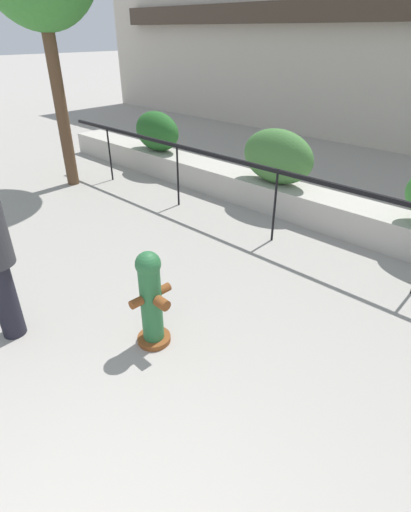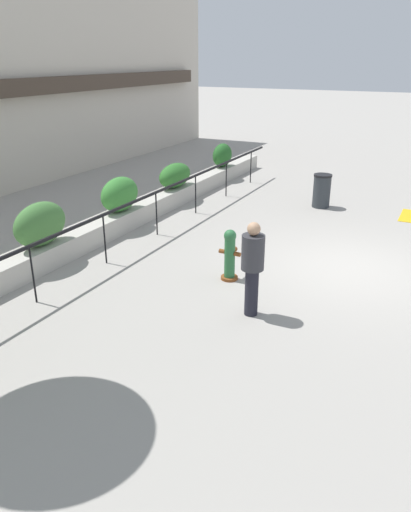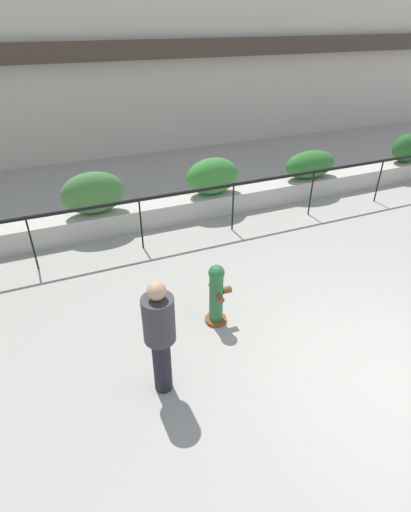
% 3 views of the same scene
% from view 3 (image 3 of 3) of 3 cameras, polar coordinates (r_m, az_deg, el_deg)
% --- Properties ---
extents(ground_plane, '(120.00, 120.00, 0.00)m').
position_cam_3_polar(ground_plane, '(6.31, 24.75, -15.91)').
color(ground_plane, '#9E9991').
extents(building_facade, '(30.00, 1.36, 8.00)m').
position_cam_3_polar(building_facade, '(14.99, -9.50, 29.62)').
color(building_facade, beige).
rests_on(building_facade, ground).
extents(planter_wall_low, '(18.00, 0.70, 0.50)m').
position_cam_3_polar(planter_wall_low, '(10.19, 1.09, 7.65)').
color(planter_wall_low, '#B7B2A8').
rests_on(planter_wall_low, ground).
extents(fence_railing_segment, '(15.00, 0.05, 1.15)m').
position_cam_3_polar(fence_railing_segment, '(8.98, 4.03, 9.52)').
color(fence_railing_segment, black).
rests_on(fence_railing_segment, ground).
extents(hedge_bush_1, '(1.39, 0.64, 0.94)m').
position_cam_3_polar(hedge_bush_1, '(9.20, -15.73, 8.66)').
color(hedge_bush_1, '#427538').
rests_on(hedge_bush_1, planter_wall_low).
extents(hedge_bush_2, '(1.32, 0.70, 0.90)m').
position_cam_3_polar(hedge_bush_2, '(9.92, 1.00, 11.33)').
color(hedge_bush_2, '#387F33').
rests_on(hedge_bush_2, planter_wall_low).
extents(hedge_bush_3, '(1.51, 0.70, 0.74)m').
position_cam_3_polar(hedge_bush_3, '(11.37, 14.74, 12.54)').
color(hedge_bush_3, '#2D6B28').
rests_on(hedge_bush_3, planter_wall_low).
extents(hedge_bush_4, '(1.02, 0.61, 0.84)m').
position_cam_3_polar(hedge_bush_4, '(13.69, 26.90, 13.60)').
color(hedge_bush_4, '#235B23').
rests_on(hedge_bush_4, planter_wall_low).
extents(fire_hydrant, '(0.44, 0.48, 1.08)m').
position_cam_3_polar(fire_hydrant, '(6.33, 1.57, -5.44)').
color(fire_hydrant, brown).
rests_on(fire_hydrant, ground).
extents(pedestrian, '(0.49, 0.49, 1.73)m').
position_cam_3_polar(pedestrian, '(5.03, -6.57, -10.75)').
color(pedestrian, black).
rests_on(pedestrian, ground).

